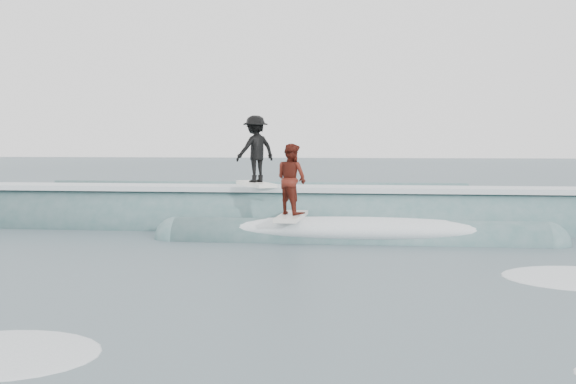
# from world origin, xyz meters

# --- Properties ---
(ground) EXTENTS (160.00, 160.00, 0.00)m
(ground) POSITION_xyz_m (0.00, 0.00, 0.00)
(ground) COLOR #374A51
(ground) RESTS_ON ground
(breaking_wave) EXTENTS (22.20, 3.90, 2.24)m
(breaking_wave) POSITION_xyz_m (0.27, 6.13, 0.04)
(breaking_wave) COLOR #3D6566
(breaking_wave) RESTS_ON ground
(surfer_black) EXTENTS (1.42, 2.02, 1.97)m
(surfer_black) POSITION_xyz_m (-1.03, 6.45, 2.16)
(surfer_black) COLOR white
(surfer_black) RESTS_ON ground
(surfer_red) EXTENTS (1.07, 2.03, 1.84)m
(surfer_red) POSITION_xyz_m (0.22, 4.25, 1.42)
(surfer_red) COLOR silver
(surfer_red) RESTS_ON ground
(whitewater) EXTENTS (15.96, 6.81, 0.10)m
(whitewater) POSITION_xyz_m (1.49, -2.00, 0.00)
(whitewater) COLOR white
(whitewater) RESTS_ON ground
(far_swells) EXTENTS (35.69, 8.65, 0.80)m
(far_swells) POSITION_xyz_m (-2.31, 17.65, 0.00)
(far_swells) COLOR #3D6566
(far_swells) RESTS_ON ground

